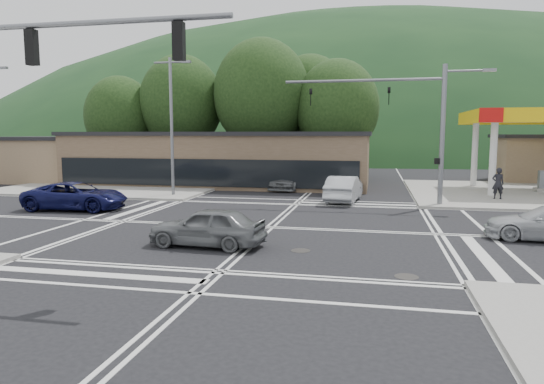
% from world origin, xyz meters
% --- Properties ---
extents(ground, '(120.00, 120.00, 0.00)m').
position_xyz_m(ground, '(0.00, 0.00, 0.00)').
color(ground, black).
rests_on(ground, ground).
extents(sidewalk_ne, '(16.00, 16.00, 0.15)m').
position_xyz_m(sidewalk_ne, '(15.00, 15.00, 0.07)').
color(sidewalk_ne, gray).
rests_on(sidewalk_ne, ground).
extents(sidewalk_nw, '(16.00, 16.00, 0.15)m').
position_xyz_m(sidewalk_nw, '(-15.00, 15.00, 0.07)').
color(sidewalk_nw, gray).
rests_on(sidewalk_nw, ground).
extents(commercial_row, '(24.00, 8.00, 4.00)m').
position_xyz_m(commercial_row, '(-8.00, 17.00, 2.00)').
color(commercial_row, brown).
rests_on(commercial_row, ground).
extents(commercial_nw, '(8.00, 7.00, 3.60)m').
position_xyz_m(commercial_nw, '(-24.00, 17.00, 1.80)').
color(commercial_nw, '#846B4F').
rests_on(commercial_nw, ground).
extents(hill_north, '(252.00, 126.00, 140.00)m').
position_xyz_m(hill_north, '(0.00, 90.00, 0.00)').
color(hill_north, '#19381C').
rests_on(hill_north, ground).
extents(tree_n_a, '(8.00, 8.00, 11.75)m').
position_xyz_m(tree_n_a, '(-14.00, 24.00, 7.14)').
color(tree_n_a, '#382619').
rests_on(tree_n_a, ground).
extents(tree_n_b, '(9.00, 9.00, 12.98)m').
position_xyz_m(tree_n_b, '(-6.00, 24.00, 7.79)').
color(tree_n_b, '#382619').
rests_on(tree_n_b, ground).
extents(tree_n_c, '(7.60, 7.60, 10.87)m').
position_xyz_m(tree_n_c, '(1.00, 24.00, 6.49)').
color(tree_n_c, '#382619').
rests_on(tree_n_c, ground).
extents(tree_n_d, '(6.80, 6.80, 9.76)m').
position_xyz_m(tree_n_d, '(-20.00, 23.00, 5.84)').
color(tree_n_d, '#382619').
rests_on(tree_n_d, ground).
extents(tree_n_e, '(8.40, 8.40, 11.98)m').
position_xyz_m(tree_n_e, '(-2.00, 28.00, 7.14)').
color(tree_n_e, '#382619').
rests_on(tree_n_e, ground).
extents(streetlight_nw, '(2.50, 0.25, 9.00)m').
position_xyz_m(streetlight_nw, '(-8.44, 9.00, 5.05)').
color(streetlight_nw, slate).
rests_on(streetlight_nw, ground).
extents(signal_mast_ne, '(11.65, 0.30, 8.00)m').
position_xyz_m(signal_mast_ne, '(6.95, 8.20, 5.07)').
color(signal_mast_ne, slate).
rests_on(signal_mast_ne, ground).
extents(signal_mast_sw, '(9.14, 0.28, 8.00)m').
position_xyz_m(signal_mast_sw, '(-6.39, -8.20, 5.12)').
color(signal_mast_sw, slate).
rests_on(signal_mast_sw, ground).
extents(car_blue_west, '(5.68, 2.99, 1.52)m').
position_xyz_m(car_blue_west, '(-11.47, 2.76, 0.76)').
color(car_blue_west, '#0E103F').
rests_on(car_blue_west, ground).
extents(car_grey_center, '(4.40, 2.00, 1.46)m').
position_xyz_m(car_grey_center, '(-1.48, -4.01, 0.73)').
color(car_grey_center, slate).
rests_on(car_grey_center, ground).
extents(car_queue_a, '(2.13, 4.97, 1.59)m').
position_xyz_m(car_queue_a, '(2.68, 9.00, 0.80)').
color(car_queue_a, silver).
rests_on(car_queue_a, ground).
extents(car_queue_b, '(2.00, 4.55, 1.53)m').
position_xyz_m(car_queue_b, '(2.96, 14.52, 0.76)').
color(car_queue_b, '#BABAB5').
rests_on(car_queue_b, ground).
extents(car_northbound, '(2.69, 5.47, 1.53)m').
position_xyz_m(car_northbound, '(-1.74, 14.95, 0.76)').
color(car_northbound, slate).
rests_on(car_northbound, ground).
extents(pedestrian, '(0.71, 0.48, 1.93)m').
position_xyz_m(pedestrian, '(11.96, 11.17, 1.11)').
color(pedestrian, black).
rests_on(pedestrian, sidewalk_ne).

